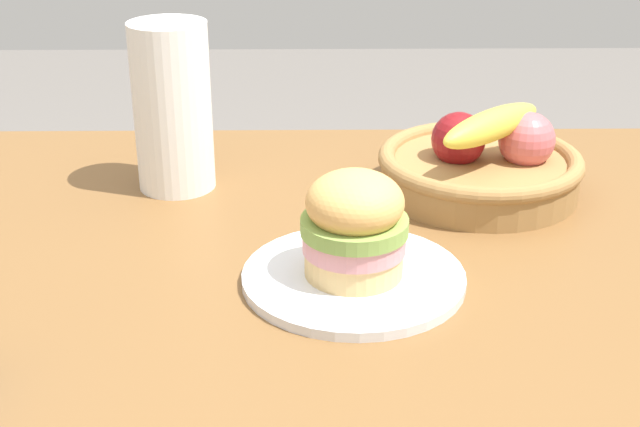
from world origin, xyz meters
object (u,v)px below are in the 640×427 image
at_px(sandwich, 354,225).
at_px(paper_towel_roll, 173,107).
at_px(plate, 354,278).
at_px(fruit_basket, 482,164).

distance_m(sandwich, paper_towel_roll, 0.38).
bearing_deg(sandwich, paper_towel_roll, 129.65).
height_order(sandwich, paper_towel_roll, paper_towel_roll).
relative_size(plate, fruit_basket, 0.90).
relative_size(plate, sandwich, 2.07).
height_order(sandwich, fruit_basket, same).
relative_size(fruit_basket, paper_towel_roll, 1.21).
distance_m(fruit_basket, paper_towel_roll, 0.44).
relative_size(sandwich, paper_towel_roll, 0.52).
xyz_separation_m(fruit_basket, paper_towel_roll, (-0.44, 0.03, 0.08)).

